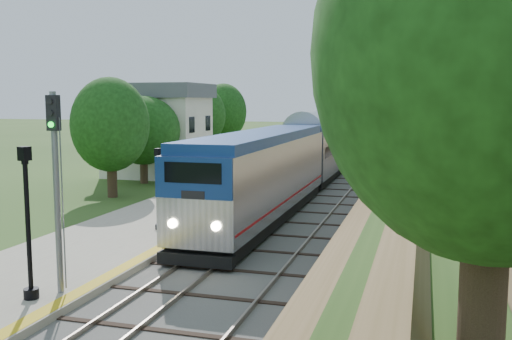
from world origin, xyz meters
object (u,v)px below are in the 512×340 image
(signal_gantry, at_px, (375,115))
(train, at_px, (364,131))
(signal_platform, at_px, (56,171))
(lamppost_far, at_px, (159,194))
(lamppost_mid, at_px, (28,232))
(signal_farside, at_px, (389,141))
(station_building, at_px, (157,129))

(signal_gantry, bearing_deg, train, 102.13)
(train, xyz_separation_m, signal_platform, (-2.90, -66.12, 1.99))
(lamppost_far, height_order, signal_platform, signal_platform)
(lamppost_mid, relative_size, signal_platform, 0.74)
(lamppost_far, bearing_deg, signal_farside, 45.04)
(lamppost_mid, bearing_deg, signal_gantry, 83.92)
(signal_platform, height_order, signal_farside, signal_platform)
(lamppost_mid, bearing_deg, signal_platform, 55.08)
(station_building, height_order, lamppost_mid, station_building)
(station_building, height_order, signal_farside, station_building)
(station_building, bearing_deg, signal_farside, -27.15)
(station_building, relative_size, signal_farside, 1.29)
(train, height_order, signal_farside, signal_farside)
(lamppost_mid, relative_size, signal_farside, 0.72)
(lamppost_far, bearing_deg, signal_gantry, 82.04)
(lamppost_far, xyz_separation_m, signal_farside, (10.08, 10.10, 2.07))
(lamppost_far, height_order, signal_farside, signal_farside)
(lamppost_far, bearing_deg, station_building, 116.31)
(train, bearing_deg, station_building, -110.98)
(lamppost_far, distance_m, signal_farside, 14.42)
(signal_gantry, height_order, signal_farside, signal_farside)
(train, bearing_deg, lamppost_far, -93.90)
(train, distance_m, lamppost_far, 57.08)
(train, bearing_deg, lamppost_mid, -92.94)
(station_building, relative_size, signal_gantry, 1.02)
(lamppost_mid, height_order, signal_platform, signal_platform)
(train, bearing_deg, signal_farside, -82.46)
(station_building, xyz_separation_m, signal_gantry, (16.47, 24.99, 0.73))
(signal_gantry, distance_m, signal_farside, 35.55)
(signal_gantry, bearing_deg, station_building, -123.38)
(lamppost_far, distance_m, signal_platform, 9.48)
(station_building, bearing_deg, train, 69.02)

